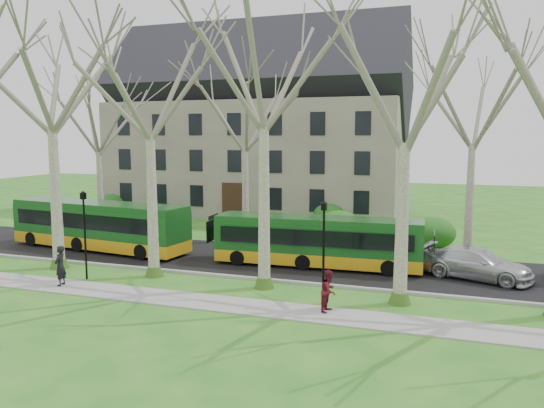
{
  "coord_description": "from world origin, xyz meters",
  "views": [
    {
      "loc": [
        10.94,
        -22.29,
        7.07
      ],
      "look_at": [
        2.36,
        3.0,
        3.62
      ],
      "focal_mm": 35.0,
      "sensor_mm": 36.0,
      "label": 1
    }
  ],
  "objects_px": {
    "bus_follow": "(317,241)",
    "pedestrian_b": "(329,291)",
    "pedestrian_a": "(60,266)",
    "bus_lead": "(99,225)",
    "sedan": "(477,263)"
  },
  "relations": [
    {
      "from": "pedestrian_a",
      "to": "sedan",
      "type": "bearing_deg",
      "value": 101.03
    },
    {
      "from": "pedestrian_a",
      "to": "pedestrian_b",
      "type": "relative_size",
      "value": 1.12
    },
    {
      "from": "bus_follow",
      "to": "pedestrian_b",
      "type": "xyz_separation_m",
      "value": [
        2.24,
        -7.11,
        -0.53
      ]
    },
    {
      "from": "sedan",
      "to": "pedestrian_b",
      "type": "height_order",
      "value": "pedestrian_b"
    },
    {
      "from": "bus_follow",
      "to": "pedestrian_a",
      "type": "relative_size",
      "value": 5.83
    },
    {
      "from": "bus_lead",
      "to": "pedestrian_a",
      "type": "relative_size",
      "value": 6.4
    },
    {
      "from": "bus_follow",
      "to": "pedestrian_a",
      "type": "height_order",
      "value": "bus_follow"
    },
    {
      "from": "sedan",
      "to": "pedestrian_b",
      "type": "xyz_separation_m",
      "value": [
        -5.82,
        -7.15,
        0.09
      ]
    },
    {
      "from": "bus_lead",
      "to": "pedestrian_a",
      "type": "bearing_deg",
      "value": -58.54
    },
    {
      "from": "bus_lead",
      "to": "bus_follow",
      "type": "xyz_separation_m",
      "value": [
        13.87,
        0.16,
        -0.13
      ]
    },
    {
      "from": "bus_lead",
      "to": "sedan",
      "type": "distance_m",
      "value": 21.94
    },
    {
      "from": "bus_follow",
      "to": "sedan",
      "type": "bearing_deg",
      "value": -2.28
    },
    {
      "from": "pedestrian_a",
      "to": "pedestrian_b",
      "type": "height_order",
      "value": "pedestrian_a"
    },
    {
      "from": "bus_lead",
      "to": "sedan",
      "type": "bearing_deg",
      "value": 7.63
    },
    {
      "from": "pedestrian_a",
      "to": "pedestrian_b",
      "type": "bearing_deg",
      "value": 80.8
    }
  ]
}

